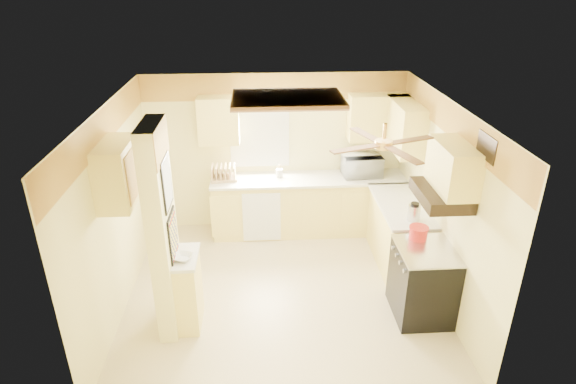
{
  "coord_description": "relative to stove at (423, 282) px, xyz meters",
  "views": [
    {
      "loc": [
        -0.26,
        -5.24,
        3.9
      ],
      "look_at": [
        0.1,
        0.35,
        1.28
      ],
      "focal_mm": 30.0,
      "sensor_mm": 36.0,
      "label": 1
    }
  ],
  "objects": [
    {
      "name": "dutch_oven",
      "position": [
        -0.03,
        0.26,
        0.53
      ],
      "size": [
        0.23,
        0.23,
        0.16
      ],
      "color": "red",
      "rests_on": "stove"
    },
    {
      "name": "vent_grate",
      "position": [
        0.31,
        -0.35,
        1.84
      ],
      "size": [
        0.02,
        0.4,
        0.25
      ],
      "primitive_type": "cube",
      "color": "black",
      "rests_on": "wall_right"
    },
    {
      "name": "upper_cab_back_left",
      "position": [
        -2.52,
        2.27,
        1.39
      ],
      "size": [
        0.6,
        0.35,
        0.7
      ],
      "primitive_type": "cube",
      "color": "#FFE874",
      "rests_on": "wall_back"
    },
    {
      "name": "range_hood",
      "position": [
        0.07,
        0.0,
        1.16
      ],
      "size": [
        0.5,
        0.76,
        0.14
      ],
      "primitive_type": "cube",
      "color": "black",
      "rests_on": "upper_cab_over_stove"
    },
    {
      "name": "wall_right",
      "position": [
        0.33,
        0.55,
        0.79
      ],
      "size": [
        0.0,
        3.8,
        3.8
      ],
      "primitive_type": "plane",
      "rotation": [
        1.57,
        0.0,
        -1.57
      ],
      "color": "#F4E795",
      "rests_on": "floor"
    },
    {
      "name": "ceiling_light_panel",
      "position": [
        -1.57,
        1.05,
        2.0
      ],
      "size": [
        1.35,
        0.95,
        0.06
      ],
      "color": "brown",
      "rests_on": "ceiling"
    },
    {
      "name": "upper_cab_left_wall",
      "position": [
        -3.49,
        0.3,
        1.39
      ],
      "size": [
        0.35,
        0.75,
        0.7
      ],
      "primitive_type": "cube",
      "color": "#FFE874",
      "rests_on": "wall_left"
    },
    {
      "name": "ceiling",
      "position": [
        -1.67,
        0.55,
        2.04
      ],
      "size": [
        4.0,
        4.0,
        0.0
      ],
      "primitive_type": "plane",
      "rotation": [
        3.14,
        0.0,
        0.0
      ],
      "color": "white",
      "rests_on": "wall_back"
    },
    {
      "name": "wall_front",
      "position": [
        -1.67,
        -1.35,
        0.79
      ],
      "size": [
        4.0,
        0.0,
        4.0
      ],
      "primitive_type": "plane",
      "rotation": [
        -1.57,
        0.0,
        0.0
      ],
      "color": "#F4E795",
      "rests_on": "floor"
    },
    {
      "name": "ceiling_fan",
      "position": [
        -0.67,
        -0.15,
        1.83
      ],
      "size": [
        1.15,
        1.15,
        0.26
      ],
      "color": "gold",
      "rests_on": "ceiling"
    },
    {
      "name": "poster_nashville",
      "position": [
        -2.91,
        0.0,
        0.74
      ],
      "size": [
        0.02,
        0.42,
        0.57
      ],
      "color": "black",
      "rests_on": "partition_column"
    },
    {
      "name": "floor",
      "position": [
        -1.67,
        0.55,
        -0.46
      ],
      "size": [
        4.0,
        4.0,
        0.0
      ],
      "primitive_type": "plane",
      "color": "beige",
      "rests_on": "ground"
    },
    {
      "name": "microwave",
      "position": [
        -0.34,
        2.19,
        0.64
      ],
      "size": [
        0.62,
        0.44,
        0.33
      ],
      "primitive_type": "imported",
      "rotation": [
        0.0,
        0.0,
        3.2
      ],
      "color": "white",
      "rests_on": "countertop_back"
    },
    {
      "name": "lower_cabinets_back",
      "position": [
        -1.17,
        2.15,
        -0.01
      ],
      "size": [
        3.0,
        0.6,
        0.9
      ],
      "primitive_type": "cube",
      "color": "#FFE874",
      "rests_on": "floor"
    },
    {
      "name": "stove",
      "position": [
        0.0,
        0.0,
        0.0
      ],
      "size": [
        0.68,
        0.77,
        0.92
      ],
      "color": "black",
      "rests_on": "floor"
    },
    {
      "name": "ledge_top",
      "position": [
        -2.8,
        0.0,
        0.46
      ],
      "size": [
        0.28,
        0.58,
        0.04
      ],
      "primitive_type": "cube",
      "color": "white",
      "rests_on": "partition_ledge"
    },
    {
      "name": "upper_cab_right",
      "position": [
        0.16,
        1.8,
        1.39
      ],
      "size": [
        0.35,
        1.0,
        0.7
      ],
      "primitive_type": "cube",
      "color": "#FFE874",
      "rests_on": "wall_right"
    },
    {
      "name": "utensil_crock",
      "position": [
        -1.63,
        2.2,
        0.55
      ],
      "size": [
        0.1,
        0.1,
        0.21
      ],
      "color": "white",
      "rests_on": "countertop_back"
    },
    {
      "name": "upper_cab_back_right",
      "position": [
        -0.12,
        2.27,
        1.39
      ],
      "size": [
        0.9,
        0.35,
        0.7
      ],
      "primitive_type": "cube",
      "color": "#FFE874",
      "rests_on": "wall_back"
    },
    {
      "name": "wallpaper_border",
      "position": [
        -1.67,
        2.43,
        1.84
      ],
      "size": [
        4.0,
        0.02,
        0.4
      ],
      "primitive_type": "cube",
      "color": "#FFCD4B",
      "rests_on": "wall_back"
    },
    {
      "name": "poster_menu",
      "position": [
        -2.91,
        0.0,
        1.39
      ],
      "size": [
        0.02,
        0.42,
        0.57
      ],
      "color": "black",
      "rests_on": "partition_column"
    },
    {
      "name": "bowl",
      "position": [
        -2.81,
        -0.07,
        0.51
      ],
      "size": [
        0.28,
        0.28,
        0.05
      ],
      "primitive_type": "imported",
      "rotation": [
        0.0,
        0.0,
        -0.34
      ],
      "color": "white",
      "rests_on": "ledge_top"
    },
    {
      "name": "partition_column",
      "position": [
        -3.02,
        0.0,
        0.79
      ],
      "size": [
        0.2,
        0.7,
        2.5
      ],
      "primitive_type": "cube",
      "color": "#F4E795",
      "rests_on": "floor"
    },
    {
      "name": "partition_ledge",
      "position": [
        -2.8,
        0.0,
        -0.01
      ],
      "size": [
        0.25,
        0.55,
        0.9
      ],
      "primitive_type": "cube",
      "color": "#FFE874",
      "rests_on": "floor"
    },
    {
      "name": "dishwasher_panel",
      "position": [
        -1.92,
        1.84,
        -0.03
      ],
      "size": [
        0.58,
        0.02,
        0.8
      ],
      "primitive_type": "cube",
      "color": "white",
      "rests_on": "lower_cabinets_back"
    },
    {
      "name": "window",
      "position": [
        -1.92,
        2.44,
        1.09
      ],
      "size": [
        0.92,
        0.02,
        1.02
      ],
      "color": "white",
      "rests_on": "wall_back"
    },
    {
      "name": "countertop_right",
      "position": [
        0.02,
        1.15,
        0.46
      ],
      "size": [
        0.64,
        1.44,
        0.04
      ],
      "primitive_type": "cube",
      "color": "white",
      "rests_on": "lower_cabinets_right"
    },
    {
      "name": "upper_cab_over_stove",
      "position": [
        0.16,
        0.0,
        1.49
      ],
      "size": [
        0.35,
        0.76,
        0.52
      ],
      "primitive_type": "cube",
      "color": "#FFE874",
      "rests_on": "wall_right"
    },
    {
      "name": "wall_back",
      "position": [
        -1.67,
        2.45,
        0.79
      ],
      "size": [
        4.0,
        0.0,
        4.0
      ],
      "primitive_type": "plane",
      "rotation": [
        1.57,
        0.0,
        0.0
      ],
      "color": "#F4E795",
      "rests_on": "floor"
    },
    {
      "name": "wall_left",
      "position": [
        -3.67,
        0.55,
        0.79
      ],
      "size": [
        0.0,
        3.8,
        3.8
      ],
      "primitive_type": "plane",
      "rotation": [
        1.57,
        0.0,
        1.57
      ],
      "color": "#F4E795",
      "rests_on": "floor"
    },
    {
      "name": "countertop_back",
      "position": [
        -1.17,
        2.14,
        0.46
      ],
      "size": [
        3.04,
        0.64,
        0.04
      ],
      "primitive_type": "cube",
      "color": "white",
      "rests_on": "lower_cabinets_back"
    },
    {
      "name": "lower_cabinets_right",
      "position": [
        0.03,
        1.15,
        -0.01
      ],
      "size": [
        0.6,
        1.4,
        0.9
      ],
      "primitive_type": "cube",
      "color": "#FFE874",
      "rests_on": "floor"
    },
    {
      "name": "dish_rack",
      "position": [
        -2.49,
        2.16,
        0.56
      ],
      "size": [
        0.42,
        0.33,
        0.23
      ],
      "color": "tan",
      "rests_on": "countertop_back"
    },
    {
      "name": "kettle",
      "position": [
        0.03,
        0.68,
        0.59
      ],
      "size": [
        0.16,
        0.16,
        0.25
      ],
      "color": "silver",
      "rests_on": "countertop_right"
    }
  ]
}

